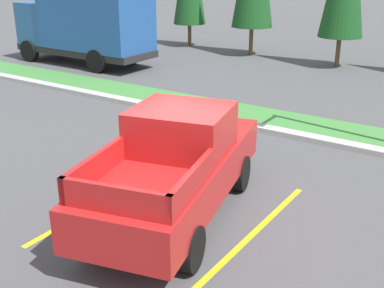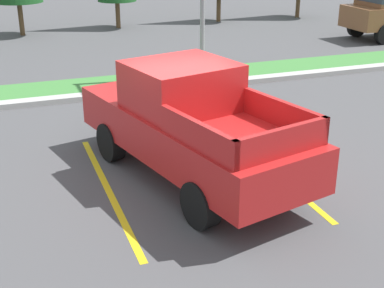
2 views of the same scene
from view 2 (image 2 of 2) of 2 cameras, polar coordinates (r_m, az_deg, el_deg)
ground_plane at (r=10.48m, az=-1.46°, el=-2.57°), size 120.00×120.00×0.00m
parking_line_near at (r=9.77m, az=-8.76°, el=-4.75°), size 0.12×4.80×0.01m
parking_line_far at (r=10.71m, az=7.68°, el=-2.19°), size 0.12×4.80×0.01m
curb_strip at (r=14.98m, az=-7.61°, el=5.26°), size 56.00×0.40×0.15m
grass_median at (r=16.03m, az=-8.49°, el=6.17°), size 56.00×1.80×0.06m
pickup_truck_main at (r=9.77m, az=-0.32°, el=2.15°), size 3.09×5.52×2.10m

